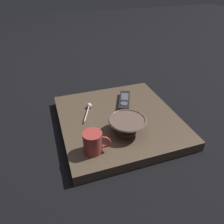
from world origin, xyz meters
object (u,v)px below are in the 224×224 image
cereal_bowl (127,125)px  teaspoon (89,107)px  coffee_mug (93,142)px  tv_remote_near (124,101)px

cereal_bowl → teaspoon: cereal_bowl is taller
cereal_bowl → teaspoon: size_ratio=1.17×
teaspoon → coffee_mug: bearing=-9.8°
cereal_bowl → teaspoon: 0.24m
teaspoon → tv_remote_near: 0.18m
coffee_mug → teaspoon: size_ratio=0.75×
coffee_mug → teaspoon: bearing=170.2°
coffee_mug → teaspoon: (-0.28, 0.05, -0.03)m
coffee_mug → tv_remote_near: coffee_mug is taller
cereal_bowl → coffee_mug: bearing=-68.9°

